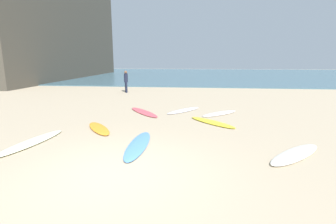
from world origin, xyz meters
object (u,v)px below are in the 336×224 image
object	(u,v)px
surfboard_3	(138,145)
surfboard_6	(220,113)
surfboard_4	(99,128)
surfboard_2	(212,122)
surfboard_5	(184,110)
surfboard_7	(144,112)
surfboard_0	(32,142)
beachgoer_near	(126,81)
surfboard_1	(296,154)

from	to	relation	value
surfboard_3	surfboard_6	bearing A→B (deg)	-121.72
surfboard_4	surfboard_6	distance (m)	5.44
surfboard_2	surfboard_5	xyz separation A→B (m)	(-1.22, 2.19, -0.01)
surfboard_5	surfboard_2	bearing A→B (deg)	156.48
surfboard_6	surfboard_7	xyz separation A→B (m)	(-3.50, -0.12, 0.00)
surfboard_0	beachgoer_near	size ratio (longest dim) A/B	1.59
surfboard_1	surfboard_5	bearing A→B (deg)	165.13
beachgoer_near	surfboard_5	bearing A→B (deg)	-171.08
surfboard_6	surfboard_7	world-z (taller)	surfboard_7
beachgoer_near	surfboard_0	bearing A→B (deg)	154.60
surfboard_0	surfboard_4	size ratio (longest dim) A/B	1.33
surfboard_5	beachgoer_near	xyz separation A→B (m)	(-4.63, 6.33, 0.86)
surfboard_0	surfboard_1	size ratio (longest dim) A/B	1.11
surfboard_7	beachgoer_near	world-z (taller)	beachgoer_near
surfboard_4	surfboard_7	distance (m)	3.10
surfboard_2	surfboard_6	bearing A→B (deg)	31.78
surfboard_4	surfboard_0	bearing A→B (deg)	-166.23
surfboard_6	surfboard_5	bearing A→B (deg)	30.34
surfboard_4	surfboard_6	xyz separation A→B (m)	(4.50, 3.05, -0.01)
surfboard_3	surfboard_7	bearing A→B (deg)	-81.18
surfboard_1	beachgoer_near	bearing A→B (deg)	168.17
surfboard_4	surfboard_7	xyz separation A→B (m)	(1.01, 2.93, -0.01)
surfboard_3	surfboard_6	distance (m)	5.33
surfboard_2	surfboard_6	world-z (taller)	surfboard_2
surfboard_5	surfboard_7	world-z (taller)	surfboard_7
surfboard_1	surfboard_7	bearing A→B (deg)	-178.90
surfboard_0	surfboard_5	xyz separation A→B (m)	(4.25, 5.21, -0.01)
surfboard_3	surfboard_4	size ratio (longest dim) A/B	1.31
surfboard_5	surfboard_6	distance (m)	1.73
surfboard_0	surfboard_7	world-z (taller)	surfboard_0
surfboard_3	surfboard_4	bearing A→B (deg)	-41.78
surfboard_1	surfboard_0	bearing A→B (deg)	-136.51
surfboard_7	surfboard_2	bearing A→B (deg)	115.71
surfboard_1	surfboard_5	xyz separation A→B (m)	(-3.17, 5.33, -0.01)
surfboard_4	surfboard_5	world-z (taller)	surfboard_4
surfboard_1	surfboard_2	size ratio (longest dim) A/B	1.03
surfboard_2	surfboard_7	distance (m)	3.43
surfboard_5	beachgoer_near	distance (m)	7.89
surfboard_5	surfboard_6	world-z (taller)	surfboard_5
surfboard_2	beachgoer_near	xyz separation A→B (m)	(-5.85, 8.51, 0.86)
surfboard_5	surfboard_1	bearing A→B (deg)	158.16
surfboard_0	surfboard_6	distance (m)	7.56
surfboard_6	beachgoer_near	xyz separation A→B (m)	(-6.29, 6.82, 0.86)
surfboard_3	surfboard_5	bearing A→B (deg)	-102.84
surfboard_2	surfboard_4	size ratio (longest dim) A/B	1.16
surfboard_6	beachgoer_near	size ratio (longest dim) A/B	1.32
surfboard_2	surfboard_6	distance (m)	1.75
surfboard_3	surfboard_6	xyz separation A→B (m)	(2.72, 4.59, -0.00)
surfboard_4	surfboard_5	bearing A→B (deg)	15.21
surfboard_0	surfboard_4	bearing A→B (deg)	-122.36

